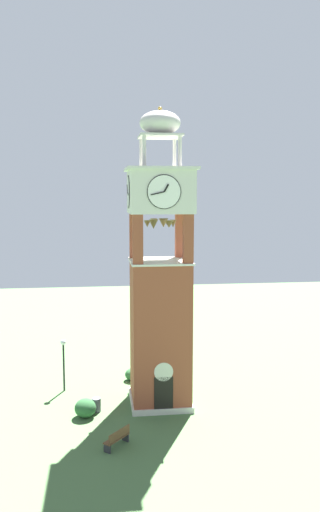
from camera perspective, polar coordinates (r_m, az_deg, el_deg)
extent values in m
plane|color=#476B3D|center=(32.07, 0.00, -16.23)|extent=(80.00, 80.00, 0.00)
cube|color=brown|center=(30.63, 0.00, -8.77)|extent=(3.40, 3.40, 8.66)
cube|color=beige|center=(32.00, 0.00, -15.94)|extent=(3.60, 3.60, 0.35)
cube|color=black|center=(30.06, 0.41, -15.49)|extent=(1.10, 0.04, 2.20)
cylinder|color=beige|center=(29.55, 0.41, -12.98)|extent=(1.10, 0.04, 1.10)
cube|color=brown|center=(28.05, -2.53, 1.79)|extent=(0.56, 0.56, 2.89)
cube|color=brown|center=(28.41, 3.19, 1.85)|extent=(0.56, 0.56, 2.89)
cube|color=brown|center=(30.87, -2.94, 2.25)|extent=(0.56, 0.56, 2.89)
cube|color=brown|center=(31.20, 2.27, 2.30)|extent=(0.56, 0.56, 2.89)
cube|color=beige|center=(29.75, 0.00, -0.60)|extent=(3.56, 3.56, 0.12)
cone|color=brown|center=(29.50, 1.48, 3.68)|extent=(0.38, 0.38, 0.46)
cone|color=brown|center=(30.27, 0.39, 3.76)|extent=(0.58, 0.58, 0.55)
cone|color=brown|center=(30.21, -0.70, 3.76)|extent=(0.42, 0.42, 0.54)
cone|color=brown|center=(29.36, -1.45, 3.66)|extent=(0.42, 0.42, 0.40)
cone|color=brown|center=(28.88, -0.74, 3.61)|extent=(0.54, 0.54, 0.55)
cone|color=brown|center=(28.98, 1.02, 3.62)|extent=(0.54, 0.54, 0.42)
cube|color=beige|center=(29.49, 0.00, 7.25)|extent=(3.64, 3.64, 2.46)
cylinder|color=white|center=(27.67, 0.47, 7.27)|extent=(1.87, 0.05, 1.87)
torus|color=black|center=(27.67, 0.47, 7.27)|extent=(1.89, 0.06, 1.89)
cube|color=black|center=(27.63, 0.72, 7.69)|extent=(0.31, 0.03, 0.45)
cube|color=black|center=(27.56, -0.28, 7.10)|extent=(0.74, 0.03, 0.22)
cylinder|color=white|center=(31.32, -0.41, 7.23)|extent=(1.87, 0.05, 1.87)
torus|color=black|center=(31.32, -0.41, 7.23)|extent=(1.89, 0.06, 1.89)
cube|color=black|center=(31.39, -0.21, 7.60)|extent=(0.31, 0.03, 0.45)
cube|color=black|center=(31.34, -1.09, 7.08)|extent=(0.74, 0.03, 0.22)
cylinder|color=white|center=(29.33, -3.60, 7.24)|extent=(0.05, 1.87, 1.87)
torus|color=black|center=(29.33, -3.60, 7.24)|extent=(0.06, 1.89, 1.89)
cube|color=black|center=(29.44, -3.73, 7.63)|extent=(0.03, 0.31, 0.45)
cube|color=black|center=(28.96, -3.67, 7.08)|extent=(0.03, 0.74, 0.22)
cylinder|color=white|center=(29.77, 3.54, 7.23)|extent=(0.05, 1.87, 1.87)
torus|color=black|center=(29.77, 3.54, 7.23)|extent=(0.06, 1.89, 1.89)
cube|color=black|center=(29.90, 3.62, 7.62)|extent=(0.03, 0.31, 0.45)
cube|color=black|center=(29.42, 3.79, 7.08)|extent=(0.03, 0.74, 0.22)
cube|color=beige|center=(29.53, 0.00, 9.79)|extent=(4.00, 4.00, 0.16)
cylinder|color=beige|center=(28.50, -1.79, 11.79)|extent=(0.22, 0.22, 1.72)
cylinder|color=beige|center=(28.75, 2.27, 11.75)|extent=(0.22, 0.22, 1.72)
cylinder|color=beige|center=(30.48, -2.14, 11.47)|extent=(0.22, 0.22, 1.72)
cylinder|color=beige|center=(30.72, 1.66, 11.44)|extent=(0.22, 0.22, 1.72)
cube|color=beige|center=(29.68, 0.00, 13.38)|extent=(2.44, 2.44, 0.12)
ellipsoid|color=beige|center=(29.78, 0.00, 14.81)|extent=(2.36, 2.36, 1.37)
sphere|color=#B79338|center=(29.90, 0.00, 16.34)|extent=(0.24, 0.24, 0.24)
cube|color=brown|center=(27.03, -4.95, -19.84)|extent=(1.39, 1.49, 0.06)
cube|color=brown|center=(26.79, -4.62, -19.42)|extent=(1.10, 1.23, 0.44)
cube|color=#2D2D33|center=(26.65, -5.99, -20.85)|extent=(0.35, 0.32, 0.42)
cube|color=#2D2D33|center=(27.63, -3.94, -19.76)|extent=(0.35, 0.32, 0.42)
cylinder|color=black|center=(33.85, -10.82, -12.32)|extent=(0.12, 0.12, 3.05)
sphere|color=silver|center=(33.33, -10.89, -9.55)|extent=(0.36, 0.36, 0.36)
cylinder|color=#4C4C51|center=(30.97, -7.21, -16.36)|extent=(0.52, 0.52, 0.80)
ellipsoid|color=#28562D|center=(34.51, -1.56, -13.90)|extent=(1.07, 1.07, 0.69)
ellipsoid|color=#28562D|center=(35.45, -3.08, -13.23)|extent=(1.07, 1.07, 0.82)
ellipsoid|color=#28562D|center=(30.33, -8.44, -16.64)|extent=(1.22, 1.22, 1.05)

